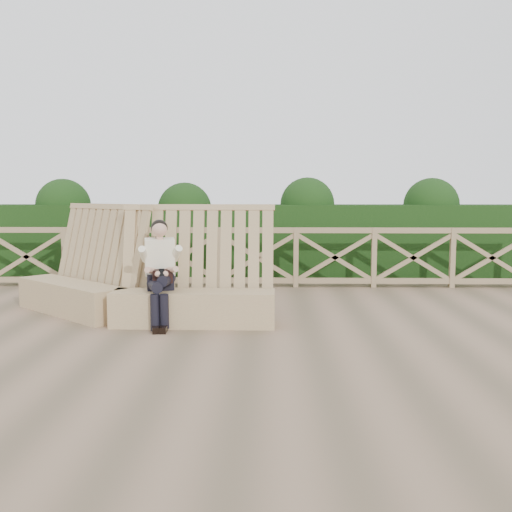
{
  "coord_description": "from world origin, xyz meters",
  "views": [
    {
      "loc": [
        0.23,
        -6.93,
        1.67
      ],
      "look_at": [
        0.06,
        0.4,
        0.9
      ],
      "focal_mm": 40.0,
      "sensor_mm": 36.0,
      "label": 1
    }
  ],
  "objects": [
    {
      "name": "ground",
      "position": [
        0.0,
        0.0,
        0.0
      ],
      "size": [
        60.0,
        60.0,
        0.0
      ],
      "primitive_type": "plane",
      "color": "brown",
      "rests_on": "ground"
    },
    {
      "name": "hedge",
      "position": [
        0.0,
        4.7,
        0.75
      ],
      "size": [
        12.0,
        1.2,
        1.5
      ],
      "primitive_type": "cube",
      "color": "black",
      "rests_on": "ground"
    },
    {
      "name": "bench",
      "position": [
        -1.65,
        0.75,
        0.4
      ],
      "size": [
        3.85,
        2.03,
        1.58
      ],
      "rotation": [
        0.0,
        0.0,
        -0.37
      ],
      "color": "#9C7C59",
      "rests_on": "ground"
    },
    {
      "name": "guardrail",
      "position": [
        0.0,
        3.5,
        0.55
      ],
      "size": [
        10.1,
        0.09,
        1.1
      ],
      "color": "#866B4E",
      "rests_on": "ground"
    },
    {
      "name": "woman",
      "position": [
        -1.19,
        0.35,
        0.74
      ],
      "size": [
        0.46,
        0.85,
        1.37
      ],
      "rotation": [
        0.0,
        0.0,
        0.24
      ],
      "color": "black",
      "rests_on": "ground"
    }
  ]
}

